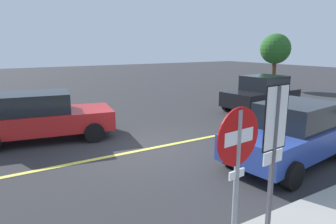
# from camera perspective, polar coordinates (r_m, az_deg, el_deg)

# --- Properties ---
(ground_plane) EXTENTS (80.00, 80.00, 0.00)m
(ground_plane) POSITION_cam_1_polar(r_m,az_deg,el_deg) (9.23, -3.40, -6.97)
(ground_plane) COLOR #2D2D30
(lane_marking_centre) EXTENTS (28.00, 0.16, 0.01)m
(lane_marking_centre) POSITION_cam_1_polar(r_m,az_deg,el_deg) (10.89, 10.72, -4.11)
(lane_marking_centre) COLOR #E0D14C
(stop_sign) EXTENTS (0.76, 0.10, 2.34)m
(stop_sign) POSITION_cam_1_polar(r_m,az_deg,el_deg) (3.96, 12.99, -9.59)
(stop_sign) COLOR gray
(stop_sign) RESTS_ON ground_plane
(speed_limit_sign) EXTENTS (0.54, 0.06, 2.52)m
(speed_limit_sign) POSITION_cam_1_polar(r_m,az_deg,el_deg) (4.77, 19.58, -4.11)
(speed_limit_sign) COLOR #4C4C51
(speed_limit_sign) RESTS_ON ground_plane
(car_black_behind_van) EXTENTS (3.97, 2.27, 1.68)m
(car_black_behind_van) POSITION_cam_1_polar(r_m,az_deg,el_deg) (15.06, 17.37, 3.34)
(car_black_behind_van) COLOR black
(car_black_behind_van) RESTS_ON ground_plane
(car_red_near_curb) EXTENTS (4.65, 2.63, 1.59)m
(car_red_near_curb) POSITION_cam_1_polar(r_m,az_deg,el_deg) (10.73, -22.91, -0.75)
(car_red_near_curb) COLOR red
(car_red_near_curb) RESTS_ON ground_plane
(car_blue_approaching) EXTENTS (4.18, 2.33, 1.62)m
(car_blue_approaching) POSITION_cam_1_polar(r_m,az_deg,el_deg) (8.58, 22.52, -3.78)
(car_blue_approaching) COLOR #2D479E
(car_blue_approaching) RESTS_ON ground_plane
(tree_left_verge) EXTENTS (2.09, 2.09, 3.92)m
(tree_left_verge) POSITION_cam_1_polar(r_m,az_deg,el_deg) (22.74, 19.72, 11.15)
(tree_left_verge) COLOR #513823
(tree_left_verge) RESTS_ON ground_plane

